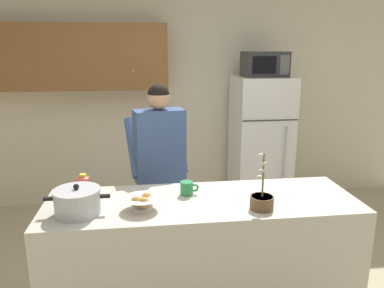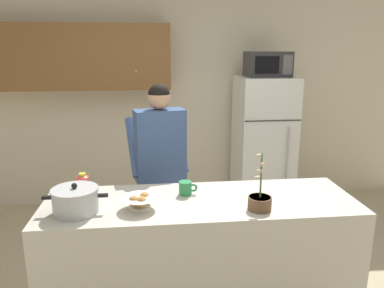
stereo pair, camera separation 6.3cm
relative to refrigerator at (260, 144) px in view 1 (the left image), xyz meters
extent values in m
cube|color=beige|center=(-0.99, 0.45, 0.50)|extent=(6.00, 0.12, 2.60)
cube|color=brown|center=(-2.19, 0.22, 1.02)|extent=(2.21, 0.34, 0.72)
sphere|color=gold|center=(-1.47, 0.05, 0.88)|extent=(0.03, 0.03, 0.03)
cube|color=beige|center=(-0.99, -1.85, -0.34)|extent=(2.11, 0.68, 0.92)
cube|color=white|center=(0.00, 0.00, 0.00)|extent=(0.64, 0.64, 1.60)
cube|color=#333333|center=(0.00, -0.32, 0.35)|extent=(0.63, 0.01, 0.01)
cylinder|color=#B2B2B7|center=(0.18, -0.35, -0.08)|extent=(0.02, 0.02, 0.72)
cube|color=#2D2D30|center=(0.00, -0.02, 0.94)|extent=(0.48, 0.36, 0.28)
cube|color=black|center=(-0.06, -0.20, 0.94)|extent=(0.26, 0.01, 0.18)
cube|color=#59595B|center=(0.17, -0.20, 0.94)|extent=(0.11, 0.01, 0.21)
cylinder|color=black|center=(-1.17, -1.10, -0.40)|extent=(0.11, 0.11, 0.80)
cylinder|color=black|center=(-1.31, -1.14, -0.40)|extent=(0.11, 0.11, 0.80)
cube|color=#3F598C|center=(-1.24, -1.12, 0.31)|extent=(0.45, 0.29, 0.63)
sphere|color=tan|center=(-1.24, -1.12, 0.72)|extent=(0.19, 0.19, 0.19)
sphere|color=black|center=(-1.24, -1.12, 0.74)|extent=(0.18, 0.18, 0.18)
cylinder|color=#3F598C|center=(-1.07, -0.96, 0.29)|extent=(0.16, 0.38, 0.48)
cylinder|color=#3F598C|center=(-1.47, -1.05, 0.29)|extent=(0.16, 0.38, 0.48)
cylinder|color=silver|center=(-1.79, -1.96, 0.19)|extent=(0.28, 0.28, 0.14)
cylinder|color=silver|center=(-1.79, -1.96, 0.27)|extent=(0.29, 0.29, 0.02)
sphere|color=black|center=(-1.79, -1.96, 0.30)|extent=(0.04, 0.04, 0.04)
cube|color=black|center=(-1.96, -1.96, 0.23)|extent=(0.06, 0.02, 0.02)
cube|color=black|center=(-1.62, -1.96, 0.23)|extent=(0.06, 0.02, 0.02)
cylinder|color=#2D8C4C|center=(-1.09, -1.74, 0.17)|extent=(0.09, 0.09, 0.10)
torus|color=#2D8C4C|center=(-1.03, -1.74, 0.17)|extent=(0.06, 0.01, 0.06)
cylinder|color=white|center=(-1.39, -1.95, 0.13)|extent=(0.13, 0.13, 0.02)
cone|color=white|center=(-1.39, -1.95, 0.17)|extent=(0.24, 0.24, 0.06)
sphere|color=tan|center=(-1.43, -1.97, 0.18)|extent=(0.07, 0.07, 0.07)
sphere|color=tan|center=(-1.36, -1.92, 0.18)|extent=(0.07, 0.07, 0.07)
sphere|color=tan|center=(-1.38, -1.99, 0.18)|extent=(0.07, 0.07, 0.07)
cylinder|color=#D84C3F|center=(-1.80, -1.63, 0.18)|extent=(0.09, 0.09, 0.12)
cone|color=#D84C3F|center=(-1.80, -1.63, 0.25)|extent=(0.09, 0.09, 0.02)
cylinder|color=gold|center=(-1.80, -1.63, 0.25)|extent=(0.05, 0.05, 0.02)
cylinder|color=brown|center=(-0.64, -2.04, 0.16)|extent=(0.15, 0.15, 0.09)
cylinder|color=#38281E|center=(-0.64, -2.04, 0.20)|extent=(0.14, 0.14, 0.01)
cylinder|color=#4C7238|center=(-0.64, -2.04, 0.35)|extent=(0.01, 0.02, 0.29)
ellipsoid|color=beige|center=(-0.66, -2.03, 0.33)|extent=(0.04, 0.03, 0.02)
ellipsoid|color=beige|center=(-0.65, -2.05, 0.38)|extent=(0.04, 0.03, 0.02)
ellipsoid|color=beige|center=(-0.64, -2.06, 0.43)|extent=(0.04, 0.03, 0.02)
ellipsoid|color=beige|center=(-0.65, -2.03, 0.47)|extent=(0.04, 0.03, 0.02)
camera|label=1|loc=(-1.36, -4.14, 1.11)|focal=34.56mm
camera|label=2|loc=(-1.29, -4.15, 1.11)|focal=34.56mm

